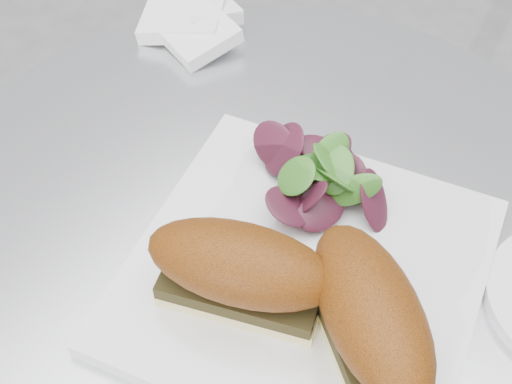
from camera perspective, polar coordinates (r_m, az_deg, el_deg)
table at (r=0.87m, az=0.72°, el=-12.70°), size 0.70×0.70×0.73m
plate at (r=0.62m, az=3.92°, el=-6.53°), size 0.35×0.35×0.02m
sandwich_left at (r=0.56m, az=-1.25°, el=-6.28°), size 0.17×0.12×0.08m
sandwich_right at (r=0.55m, az=9.12°, el=-9.84°), size 0.17×0.15×0.08m
salad at (r=0.65m, az=5.57°, el=1.84°), size 0.12×0.12×0.05m
napkin at (r=0.86m, az=-5.14°, el=12.88°), size 0.15×0.15×0.02m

